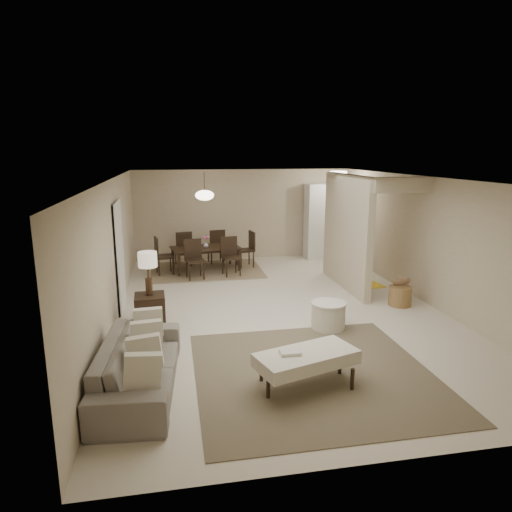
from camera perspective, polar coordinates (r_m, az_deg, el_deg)
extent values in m
plane|color=beige|center=(8.85, 2.94, -6.72)|extent=(9.00, 9.00, 0.00)
plane|color=white|center=(8.35, 3.13, 9.66)|extent=(9.00, 9.00, 0.00)
plane|color=#BFAD90|center=(12.87, -1.67, 5.21)|extent=(6.00, 0.00, 6.00)
plane|color=#BFAD90|center=(8.35, -17.43, 0.42)|extent=(0.00, 9.00, 9.00)
plane|color=#BFAD90|center=(9.66, 20.63, 1.81)|extent=(0.00, 9.00, 9.00)
cube|color=#BFAD90|center=(10.23, 11.24, 2.97)|extent=(0.15, 2.50, 2.50)
cube|color=black|center=(8.97, -16.71, -0.20)|extent=(0.04, 0.90, 2.04)
cube|color=white|center=(13.13, 8.79, 4.34)|extent=(1.20, 0.55, 2.10)
cylinder|color=white|center=(12.09, 10.30, 10.28)|extent=(0.44, 0.44, 0.05)
cube|color=brown|center=(6.50, 7.19, -14.32)|extent=(3.20, 3.20, 0.01)
imported|color=slate|center=(6.11, -14.41, -13.10)|extent=(2.32, 1.06, 0.66)
cube|color=beige|center=(6.02, 6.32, -12.61)|extent=(1.43, 0.96, 0.17)
cylinder|color=black|center=(5.82, 1.54, -16.10)|extent=(0.05, 0.05, 0.29)
cylinder|color=black|center=(6.11, 11.94, -14.87)|extent=(0.05, 0.05, 0.29)
cylinder|color=black|center=(6.19, 0.68, -14.18)|extent=(0.05, 0.05, 0.29)
cylinder|color=black|center=(6.47, 10.45, -13.16)|extent=(0.05, 0.05, 0.29)
cube|color=black|center=(8.18, -13.08, -6.64)|extent=(0.53, 0.53, 0.56)
cylinder|color=#442D1D|center=(8.05, -13.23, -3.75)|extent=(0.12, 0.12, 0.30)
cylinder|color=#442D1D|center=(7.97, -13.34, -1.82)|extent=(0.03, 0.03, 0.26)
cylinder|color=beige|center=(7.93, -13.41, -0.42)|extent=(0.32, 0.32, 0.26)
cylinder|color=beige|center=(7.96, 9.02, -7.38)|extent=(0.60, 0.60, 0.46)
cylinder|color=olive|center=(9.47, 17.55, -4.78)|extent=(0.46, 0.46, 0.38)
cube|color=#8E7C58|center=(11.77, -6.21, -1.77)|extent=(2.80, 2.10, 0.01)
imported|color=black|center=(11.70, -6.24, -0.37)|extent=(1.84, 1.23, 0.60)
imported|color=white|center=(11.62, -6.29, 1.39)|extent=(0.17, 0.17, 0.13)
cube|color=yellow|center=(10.63, 13.34, -3.64)|extent=(0.92, 0.63, 0.01)
cylinder|color=#442D1D|center=(11.41, -6.48, 9.20)|extent=(0.02, 0.02, 0.50)
ellipsoid|color=#FFEAC6|center=(11.44, -6.44, 7.55)|extent=(0.46, 0.46, 0.25)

